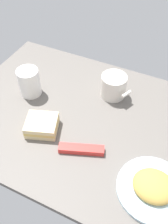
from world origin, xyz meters
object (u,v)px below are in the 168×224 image
object	(u,v)px
plate_of_food	(153,187)
coffee_mug_black	(29,82)
coffee_mug_milky	(114,86)
sandwich_main	(42,125)
snack_bar	(81,149)

from	to	relation	value
plate_of_food	coffee_mug_black	xyz separation A→B (cm)	(51.87, -18.52, 3.84)
coffee_mug_milky	coffee_mug_black	bearing A→B (deg)	23.40
coffee_mug_black	sandwich_main	xyz separation A→B (cm)	(-13.33, 13.40, -3.18)
plate_of_food	coffee_mug_milky	xyz separation A→B (cm)	(23.56, -30.77, 2.91)
plate_of_food	sandwich_main	distance (cm)	38.88
coffee_mug_black	coffee_mug_milky	bearing A→B (deg)	-156.60
plate_of_food	coffee_mug_milky	world-z (taller)	coffee_mug_milky
coffee_mug_milky	snack_bar	xyz separation A→B (cm)	(-0.36, 27.78, -3.46)
plate_of_food	coffee_mug_black	distance (cm)	55.21
plate_of_food	coffee_mug_milky	size ratio (longest dim) A/B	1.70
coffee_mug_milky	sandwich_main	size ratio (longest dim) A/B	0.95
sandwich_main	coffee_mug_black	bearing A→B (deg)	-45.15
coffee_mug_black	coffee_mug_milky	xyz separation A→B (cm)	(-28.31, -12.25, -0.92)
sandwich_main	coffee_mug_milky	bearing A→B (deg)	-120.28
coffee_mug_black	sandwich_main	bearing A→B (deg)	134.85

